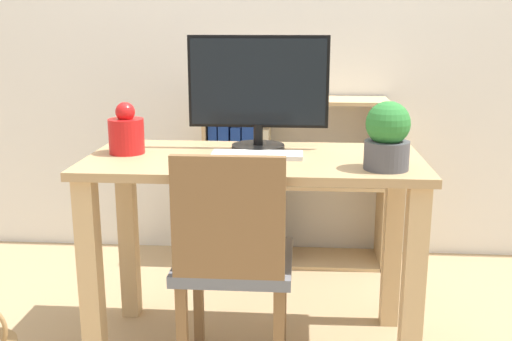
{
  "coord_description": "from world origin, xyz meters",
  "views": [
    {
      "loc": [
        0.16,
        -2.09,
        1.22
      ],
      "look_at": [
        0.0,
        0.1,
        0.68
      ],
      "focal_mm": 42.0,
      "sensor_mm": 36.0,
      "label": 1
    }
  ],
  "objects_px": {
    "vase": "(126,133)",
    "bookshelf": "(261,189)",
    "chair": "(233,257)",
    "keyboard": "(257,155)",
    "potted_plant": "(387,136)",
    "monitor": "(258,87)"
  },
  "relations": [
    {
      "from": "vase",
      "to": "bookshelf",
      "type": "height_order",
      "value": "vase"
    },
    {
      "from": "chair",
      "to": "bookshelf",
      "type": "xyz_separation_m",
      "value": [
        0.03,
        1.09,
        -0.06
      ]
    },
    {
      "from": "keyboard",
      "to": "vase",
      "type": "height_order",
      "value": "vase"
    },
    {
      "from": "keyboard",
      "to": "potted_plant",
      "type": "relative_size",
      "value": 1.46
    },
    {
      "from": "vase",
      "to": "potted_plant",
      "type": "height_order",
      "value": "potted_plant"
    },
    {
      "from": "potted_plant",
      "to": "bookshelf",
      "type": "bearing_deg",
      "value": 114.52
    },
    {
      "from": "bookshelf",
      "to": "chair",
      "type": "bearing_deg",
      "value": -91.4
    },
    {
      "from": "keyboard",
      "to": "bookshelf",
      "type": "height_order",
      "value": "bookshelf"
    },
    {
      "from": "monitor",
      "to": "potted_plant",
      "type": "height_order",
      "value": "monitor"
    },
    {
      "from": "monitor",
      "to": "keyboard",
      "type": "distance_m",
      "value": 0.27
    },
    {
      "from": "bookshelf",
      "to": "potted_plant",
      "type": "bearing_deg",
      "value": -65.48
    },
    {
      "from": "vase",
      "to": "monitor",
      "type": "bearing_deg",
      "value": 14.15
    },
    {
      "from": "keyboard",
      "to": "potted_plant",
      "type": "height_order",
      "value": "potted_plant"
    },
    {
      "from": "monitor",
      "to": "keyboard",
      "type": "relative_size",
      "value": 1.61
    },
    {
      "from": "potted_plant",
      "to": "bookshelf",
      "type": "relative_size",
      "value": 0.25
    },
    {
      "from": "keyboard",
      "to": "bookshelf",
      "type": "bearing_deg",
      "value": 92.69
    },
    {
      "from": "bookshelf",
      "to": "monitor",
      "type": "bearing_deg",
      "value": -87.3
    },
    {
      "from": "potted_plant",
      "to": "bookshelf",
      "type": "distance_m",
      "value": 1.24
    },
    {
      "from": "chair",
      "to": "bookshelf",
      "type": "bearing_deg",
      "value": 81.24
    },
    {
      "from": "keyboard",
      "to": "bookshelf",
      "type": "xyz_separation_m",
      "value": [
        -0.04,
        0.9,
        -0.38
      ]
    },
    {
      "from": "chair",
      "to": "vase",
      "type": "bearing_deg",
      "value": 144.08
    },
    {
      "from": "monitor",
      "to": "potted_plant",
      "type": "distance_m",
      "value": 0.55
    }
  ]
}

